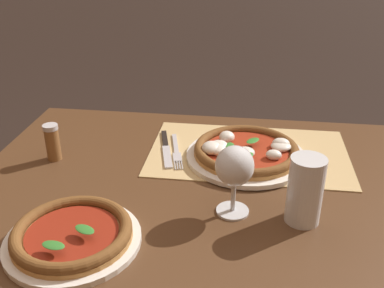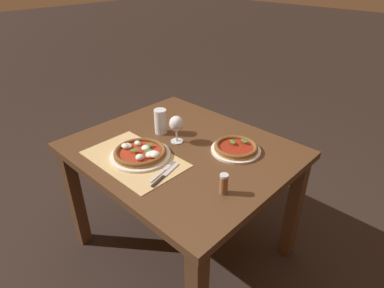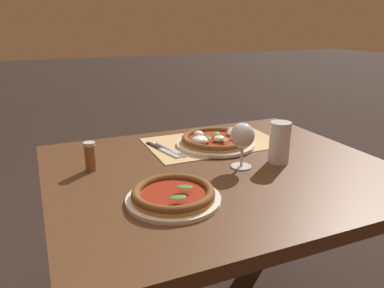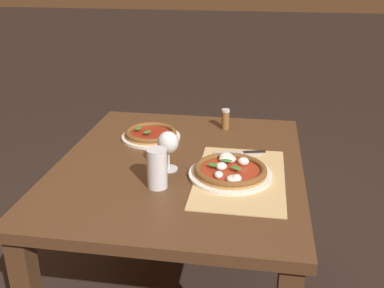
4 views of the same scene
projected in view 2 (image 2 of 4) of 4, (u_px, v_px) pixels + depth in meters
ground_plane at (183, 245)px, 2.10m from camera, size 24.00×24.00×0.00m
dining_table at (182, 165)px, 1.78m from camera, size 1.13×0.96×0.74m
paper_placemat at (134, 159)px, 1.63m from camera, size 0.52×0.33×0.00m
pizza_near at (141, 153)px, 1.64m from camera, size 0.31×0.31×0.05m
pizza_far at (236, 148)px, 1.69m from camera, size 0.26×0.26×0.04m
wine_glass at (176, 125)px, 1.73m from camera, size 0.08×0.08×0.16m
pint_glass at (161, 122)px, 1.84m from camera, size 0.07×0.07×0.15m
fork at (163, 171)px, 1.53m from camera, size 0.06×0.20×0.00m
knife at (166, 174)px, 1.50m from camera, size 0.07×0.21×0.01m
pepper_shaker at (224, 184)px, 1.37m from camera, size 0.04×0.04×0.10m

